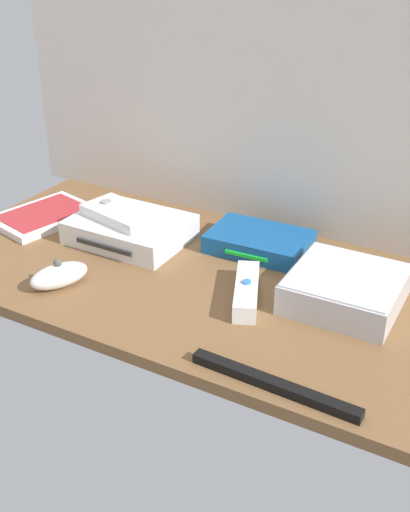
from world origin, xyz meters
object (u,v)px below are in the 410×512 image
game_case (44,216)px  remote_wand (246,291)px  game_console (130,229)px  remote_classic_pad (121,213)px  network_router (259,242)px  mini_computer (345,289)px  sensor_bar (274,384)px  remote_nunchuk (59,275)px

game_case → remote_wand: size_ratio=1.44×
game_console → game_case: 20.67cm
remote_classic_pad → game_console: bearing=36.1°
game_case → network_router: size_ratio=1.17×
remote_classic_pad → mini_computer: bearing=11.2°
sensor_bar → network_router: bearing=120.0°
network_router → sensor_bar: size_ratio=0.77×
remote_classic_pad → sensor_bar: 50.23cm
game_console → mini_computer: bearing=-2.8°
mini_computer → game_case: bearing=179.2°
game_console → mini_computer: (42.53, -1.89, 0.44)cm
game_console → game_case: size_ratio=0.97×
mini_computer → remote_nunchuk: size_ratio=1.58×
game_console → remote_nunchuk: (-0.30, -19.88, -0.16)cm
game_console → remote_nunchuk: remote_nunchuk is taller
game_case → sensor_bar: (61.89, -25.53, -0.06)cm
remote_nunchuk → remote_classic_pad: (-1.21, 19.22, 3.37)cm
remote_wand → sensor_bar: bearing=-77.9°
network_router → remote_wand: same height
remote_wand → remote_nunchuk: remote_nunchuk is taller
mini_computer → remote_wand: (-14.07, -6.52, -1.13)cm
game_case → remote_nunchuk: bearing=-29.2°
game_console → network_router: (23.02, 8.11, -0.50)cm
network_router → remote_nunchuk: 36.44cm
sensor_bar → remote_wand: bearing=127.5°
game_case → remote_nunchuk: 27.76cm
mini_computer → remote_classic_pad: 44.15cm
mini_computer → network_router: mini_computer is taller
remote_wand → sensor_bar: remote_wand is taller
game_case → game_console: bearing=16.5°
mini_computer → network_router: (-19.51, 10.00, -0.94)cm
remote_wand → network_router: bearing=85.1°
game_case → network_router: network_router is taller
game_console → remote_wand: bearing=-16.7°
game_console → remote_classic_pad: bearing=-156.9°
game_console → game_case: bearing=-177.5°
game_console → sensor_bar: (41.29, -26.52, -1.50)cm
sensor_bar → remote_nunchuk: bearing=173.1°
game_console → network_router: game_console is taller
game_console → sensor_bar: 49.09cm
network_router → sensor_bar: bearing=-64.7°
game_case → remote_classic_pad: remote_classic_pad is taller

